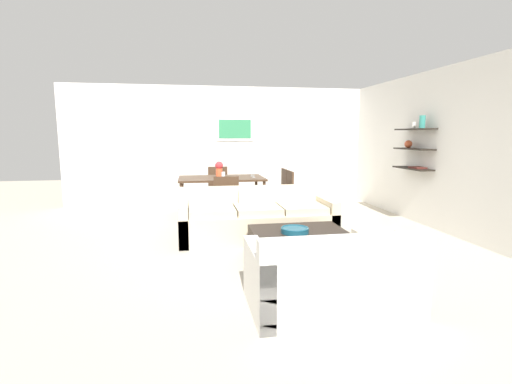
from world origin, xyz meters
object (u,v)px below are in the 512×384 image
object	(u,v)px
dining_chair_right_near	(285,189)
wine_glass_right_far	(252,170)
wine_glass_foot	(223,174)
dining_chair_head	(218,184)
dining_chair_right_far	(279,186)
wine_glass_head	(220,169)
sofa_beige	(257,220)
coffee_table	(300,246)
decorative_bowl	(295,230)
dining_chair_foot	(226,197)
loveseat_white	(331,278)
wine_glass_right_near	(254,171)
dining_table	(221,181)
centerpiece_vase	(219,169)

from	to	relation	value
dining_chair_right_near	wine_glass_right_far	bearing A→B (deg)	149.72
dining_chair_right_near	wine_glass_foot	size ratio (longest dim) A/B	5.68
dining_chair_right_near	dining_chair_head	size ratio (longest dim) A/B	1.00
dining_chair_right_far	wine_glass_head	distance (m)	1.33
sofa_beige	dining_chair_right_near	xyz separation A→B (m)	(0.88, 1.69, 0.21)
coffee_table	dining_chair_right_far	xyz separation A→B (m)	(0.51, 3.32, 0.31)
decorative_bowl	wine_glass_foot	world-z (taller)	wine_glass_foot
sofa_beige	wine_glass_foot	size ratio (longest dim) A/B	15.31
decorative_bowl	wine_glass_head	xyz separation A→B (m)	(-0.66, 3.57, 0.46)
dining_chair_foot	wine_glass_foot	xyz separation A→B (m)	(-0.00, 0.47, 0.35)
loveseat_white	dining_chair_foot	world-z (taller)	dining_chair_foot
wine_glass_foot	wine_glass_right_near	bearing A→B (deg)	26.90
dining_chair_foot	wine_glass_head	world-z (taller)	wine_glass_head
dining_chair_right_near	wine_glass_head	size ratio (longest dim) A/B	4.86
dining_chair_right_far	wine_glass_head	bearing A→B (deg)	169.96
dining_chair_head	coffee_table	bearing A→B (deg)	-79.45
dining_chair_right_near	dining_chair_foot	distance (m)	1.44
loveseat_white	wine_glass_right_far	size ratio (longest dim) A/B	8.27
loveseat_white	coffee_table	bearing A→B (deg)	85.72
wine_glass_head	wine_glass_right_near	world-z (taller)	wine_glass_head
decorative_bowl	dining_chair_right_near	xyz separation A→B (m)	(0.60, 2.88, 0.09)
dining_table	dining_chair_head	bearing A→B (deg)	90.00
wine_glass_foot	centerpiece_vase	xyz separation A→B (m)	(-0.04, 0.47, 0.07)
loveseat_white	dining_chair_right_far	world-z (taller)	dining_chair_right_far
wine_glass_head	centerpiece_vase	distance (m)	0.44
coffee_table	centerpiece_vase	bearing A→B (deg)	104.25
sofa_beige	wine_glass_right_near	bearing A→B (deg)	81.75
decorative_bowl	dining_chair_right_far	distance (m)	3.40
sofa_beige	wine_glass_right_far	size ratio (longest dim) A/B	13.13
wine_glass_right_near	centerpiece_vase	world-z (taller)	centerpiece_vase
loveseat_white	wine_glass_right_far	distance (m)	4.58
sofa_beige	wine_glass_head	world-z (taller)	wine_glass_head
sofa_beige	dining_chair_right_far	world-z (taller)	dining_chair_right_far
dining_table	dining_chair_head	distance (m)	0.94
wine_glass_right_near	dining_table	bearing A→B (deg)	168.83
dining_table	wine_glass_right_far	world-z (taller)	wine_glass_right_far
dining_chair_head	wine_glass_right_far	world-z (taller)	wine_glass_right_far
loveseat_white	dining_table	bearing A→B (deg)	98.35
dining_table	dining_chair_right_far	distance (m)	1.29
dining_chair_right_far	dining_chair_foot	distance (m)	1.71
decorative_bowl	wine_glass_right_near	world-z (taller)	wine_glass_right_near
dining_table	wine_glass_right_far	size ratio (longest dim) A/B	9.45
coffee_table	decorative_bowl	size ratio (longest dim) A/B	3.42
sofa_beige	loveseat_white	world-z (taller)	same
coffee_table	wine_glass_right_near	world-z (taller)	wine_glass_right_near
loveseat_white	wine_glass_foot	distance (m)	4.06
centerpiece_vase	coffee_table	bearing A→B (deg)	-75.75
wine_glass_right_far	dining_chair_right_far	bearing A→B (deg)	9.62
dining_chair_right_near	wine_glass_right_near	distance (m)	0.72
wine_glass_head	centerpiece_vase	bearing A→B (deg)	-95.63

